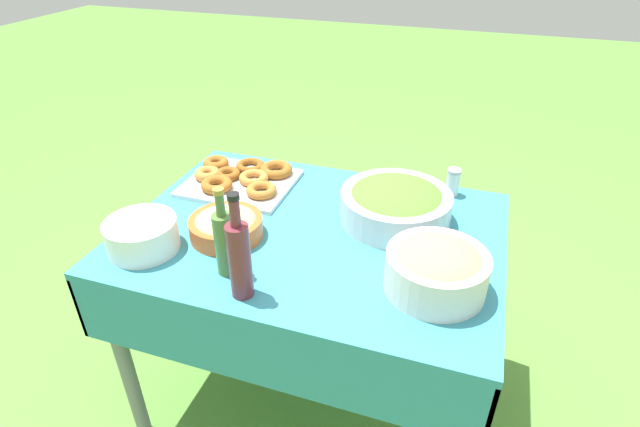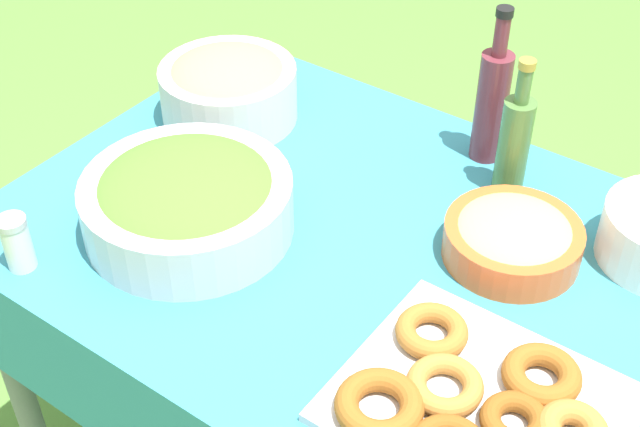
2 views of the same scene
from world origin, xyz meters
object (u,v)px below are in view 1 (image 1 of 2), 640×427
Objects in this scene: salad_bowl at (396,203)px; plate_stack at (142,235)px; pasta_bowl at (226,225)px; olive_oil_bottle at (224,241)px; wine_bottle at (239,257)px; donut_platter at (241,178)px; bread_bowl at (437,268)px.

salad_bowl is 1.68× the size of plate_stack.
pasta_bowl is 0.19m from olive_oil_bottle.
wine_bottle reaches higher than pasta_bowl.
bread_bowl is (0.76, -0.37, 0.05)m from donut_platter.
bread_bowl reaches higher than pasta_bowl.
bread_bowl is (0.17, -0.31, 0.01)m from salad_bowl.
donut_platter is 1.49× the size of olive_oil_bottle.
olive_oil_bottle is at bearing -3.71° from plate_stack.
olive_oil_bottle is 0.87× the size of wine_bottle.
salad_bowl is 1.32× the size of bread_bowl.
bread_bowl reaches higher than plate_stack.
wine_bottle is (0.08, -0.07, 0.02)m from olive_oil_bottle.
wine_bottle is at bearing -13.79° from plate_stack.
salad_bowl is 1.34× the size of olive_oil_bottle.
donut_platter is 1.47× the size of bread_bowl.
donut_platter is 0.53m from olive_oil_bottle.
bread_bowl is at bearing -4.29° from pasta_bowl.
plate_stack is (-0.09, -0.46, 0.03)m from donut_platter.
wine_bottle reaches higher than salad_bowl.
salad_bowl is 0.59m from donut_platter.
pasta_bowl is at bearing -71.07° from donut_platter.
plate_stack is 0.86m from bread_bowl.
wine_bottle is at bearing -63.26° from donut_platter.
donut_platter is (-0.59, 0.07, -0.04)m from salad_bowl.
wine_bottle is at bearing -159.12° from bread_bowl.
pasta_bowl is at bearing 118.40° from olive_oil_bottle.
salad_bowl is 0.90× the size of donut_platter.
wine_bottle reaches higher than bread_bowl.
wine_bottle is 0.52m from bread_bowl.
salad_bowl is 0.79m from plate_stack.
wine_bottle is 1.13× the size of bread_bowl.
plate_stack is at bearing 166.21° from wine_bottle.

